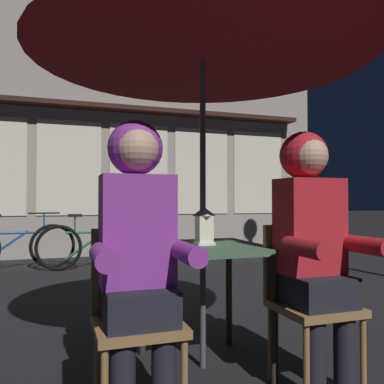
% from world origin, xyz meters
% --- Properties ---
extents(ground_plane, '(60.00, 60.00, 0.00)m').
position_xyz_m(ground_plane, '(0.00, 0.00, 0.00)').
color(ground_plane, black).
extents(cafe_table, '(0.72, 0.72, 0.74)m').
position_xyz_m(cafe_table, '(0.00, 0.00, 0.64)').
color(cafe_table, '#42664C').
rests_on(cafe_table, ground_plane).
extents(patio_umbrella, '(2.10, 2.10, 2.31)m').
position_xyz_m(patio_umbrella, '(0.00, 0.00, 2.06)').
color(patio_umbrella, '#4C4C51').
rests_on(patio_umbrella, ground_plane).
extents(lantern, '(0.11, 0.11, 0.23)m').
position_xyz_m(lantern, '(0.01, 0.00, 0.86)').
color(lantern, white).
rests_on(lantern, cafe_table).
extents(chair_left, '(0.40, 0.40, 0.87)m').
position_xyz_m(chair_left, '(-0.48, -0.37, 0.49)').
color(chair_left, olive).
rests_on(chair_left, ground_plane).
extents(chair_right, '(0.40, 0.40, 0.87)m').
position_xyz_m(chair_right, '(0.48, -0.37, 0.49)').
color(chair_right, olive).
rests_on(chair_right, ground_plane).
extents(person_left_hooded, '(0.45, 0.56, 1.40)m').
position_xyz_m(person_left_hooded, '(-0.48, -0.43, 0.85)').
color(person_left_hooded, black).
rests_on(person_left_hooded, ground_plane).
extents(person_right_hooded, '(0.45, 0.56, 1.40)m').
position_xyz_m(person_right_hooded, '(0.48, -0.43, 0.85)').
color(person_right_hooded, black).
rests_on(person_right_hooded, ground_plane).
extents(shopfront_building, '(10.00, 0.93, 6.20)m').
position_xyz_m(shopfront_building, '(-0.67, 5.39, 3.09)').
color(shopfront_building, '#9E9389').
rests_on(shopfront_building, ground_plane).
extents(bicycle_second, '(1.68, 0.23, 0.84)m').
position_xyz_m(bicycle_second, '(-1.44, 3.95, 0.35)').
color(bicycle_second, black).
rests_on(bicycle_second, ground_plane).
extents(bicycle_third, '(1.68, 0.16, 0.84)m').
position_xyz_m(bicycle_third, '(-0.34, 3.71, 0.35)').
color(bicycle_third, black).
rests_on(bicycle_third, ground_plane).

